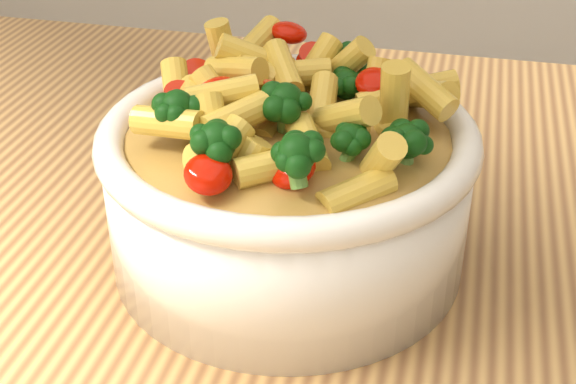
# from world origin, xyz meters

# --- Properties ---
(table) EXTENTS (1.20, 0.80, 0.90)m
(table) POSITION_xyz_m (0.00, 0.00, 0.80)
(table) COLOR tan
(table) RESTS_ON ground
(serving_bowl) EXTENTS (0.25, 0.25, 0.11)m
(serving_bowl) POSITION_xyz_m (0.08, -0.02, 0.95)
(serving_bowl) COLOR white
(serving_bowl) RESTS_ON table
(pasta_salad) EXTENTS (0.20, 0.20, 0.04)m
(pasta_salad) POSITION_xyz_m (0.08, -0.02, 1.02)
(pasta_salad) COLOR #F9C94E
(pasta_salad) RESTS_ON serving_bowl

